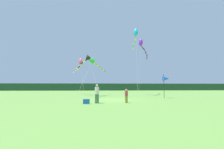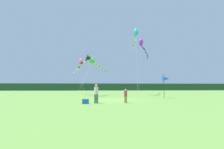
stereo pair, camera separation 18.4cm
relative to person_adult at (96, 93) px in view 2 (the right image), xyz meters
name	(u,v)px [view 2 (the right image)]	position (x,y,z in m)	size (l,w,h in m)	color
ground_plane	(116,100)	(2.21, 3.75, -1.00)	(120.00, 120.00, 0.00)	#6B9E42
distant_treeline	(105,87)	(2.21, 48.75, 0.41)	(108.00, 3.24, 2.83)	#1E4228
person_adult	(96,93)	(0.00, 0.00, 0.00)	(0.40, 0.40, 1.80)	#3F724C
person_child	(126,95)	(2.84, 0.11, -0.25)	(0.30, 0.30, 1.35)	olive
cooler_box	(86,101)	(-0.95, -0.39, -0.79)	(0.59, 0.31, 0.44)	#1959B2
banner_flag_pole	(166,79)	(9.53, 6.09, 1.67)	(0.90, 0.70, 3.29)	black
kite_green	(94,60)	(-0.79, 11.95, 5.13)	(4.47, 9.18, 7.05)	#B2B2B2
kite_black	(86,59)	(-2.17, 11.63, 5.33)	(4.66, 9.44, 7.24)	#B2B2B2
kite_rainbow	(80,63)	(-3.59, 14.87, 5.04)	(3.28, 7.74, 7.05)	#B2B2B2
kite_purple	(142,45)	(8.72, 15.12, 8.93)	(4.24, 7.96, 11.12)	#B2B2B2
kite_cyan	(136,35)	(6.76, 12.39, 10.09)	(1.45, 8.98, 12.16)	#B2B2B2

